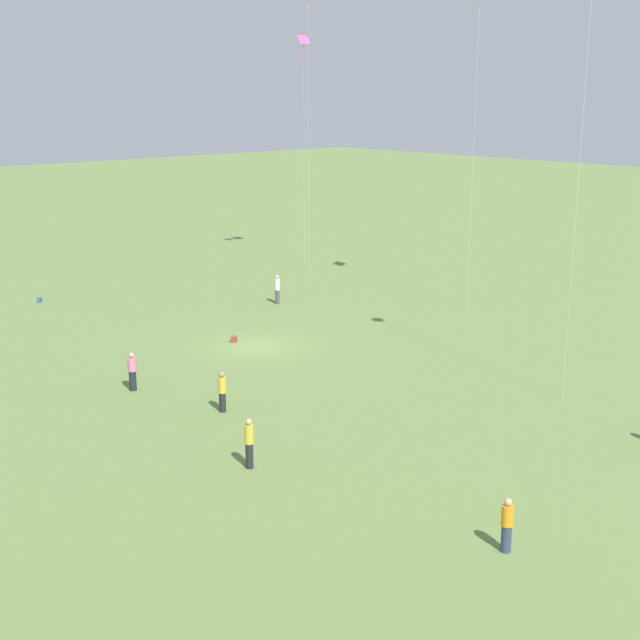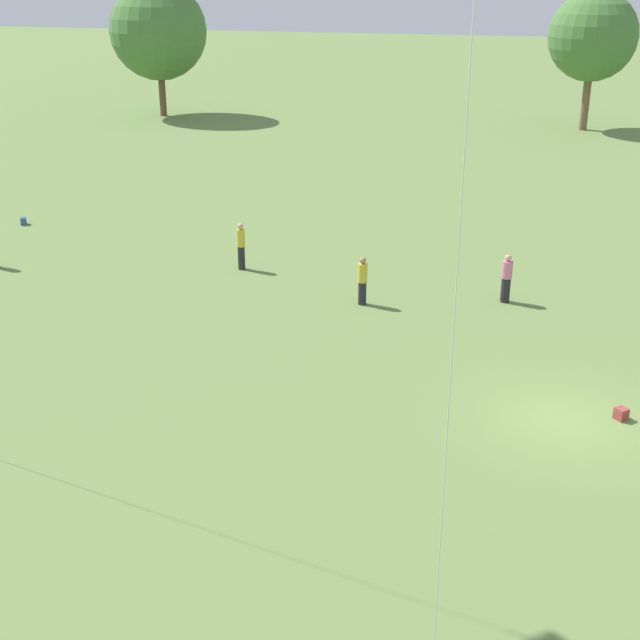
{
  "view_description": "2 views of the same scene",
  "coord_description": "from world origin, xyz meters",
  "px_view_note": "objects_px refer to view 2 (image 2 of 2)",
  "views": [
    {
      "loc": [
        -35.73,
        27.97,
        13.17
      ],
      "look_at": [
        -7.57,
        2.4,
        3.32
      ],
      "focal_mm": 50.0,
      "sensor_mm": 36.0,
      "label": 1
    },
    {
      "loc": [
        -1.75,
        -21.99,
        11.65
      ],
      "look_at": [
        -6.63,
        -0.25,
        2.42
      ],
      "focal_mm": 50.0,
      "sensor_mm": 36.0,
      "label": 2
    }
  ],
  "objects_px": {
    "person_4": "(362,281)",
    "person_5": "(241,246)",
    "person_1": "(506,279)",
    "picnic_bag_0": "(621,414)",
    "picnic_bag_1": "(23,221)"
  },
  "relations": [
    {
      "from": "person_5",
      "to": "picnic_bag_0",
      "type": "relative_size",
      "value": 4.4
    },
    {
      "from": "person_1",
      "to": "person_4",
      "type": "relative_size",
      "value": 1.01
    },
    {
      "from": "picnic_bag_1",
      "to": "picnic_bag_0",
      "type": "bearing_deg",
      "value": -27.72
    },
    {
      "from": "person_1",
      "to": "picnic_bag_0",
      "type": "xyz_separation_m",
      "value": [
        3.33,
        -8.18,
        -0.72
      ]
    },
    {
      "from": "person_1",
      "to": "picnic_bag_0",
      "type": "height_order",
      "value": "person_1"
    },
    {
      "from": "picnic_bag_1",
      "to": "person_4",
      "type": "bearing_deg",
      "value": -20.83
    },
    {
      "from": "person_1",
      "to": "person_5",
      "type": "height_order",
      "value": "person_5"
    },
    {
      "from": "picnic_bag_0",
      "to": "person_1",
      "type": "bearing_deg",
      "value": 112.14
    },
    {
      "from": "person_4",
      "to": "picnic_bag_1",
      "type": "bearing_deg",
      "value": -55.41
    },
    {
      "from": "person_5",
      "to": "person_1",
      "type": "bearing_deg",
      "value": -115.45
    },
    {
      "from": "person_1",
      "to": "picnic_bag_0",
      "type": "distance_m",
      "value": 8.86
    },
    {
      "from": "person_4",
      "to": "person_5",
      "type": "distance_m",
      "value": 5.98
    },
    {
      "from": "person_4",
      "to": "picnic_bag_1",
      "type": "distance_m",
      "value": 18.22
    },
    {
      "from": "person_5",
      "to": "picnic_bag_0",
      "type": "bearing_deg",
      "value": -142.95
    },
    {
      "from": "person_4",
      "to": "person_5",
      "type": "relative_size",
      "value": 0.94
    }
  ]
}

